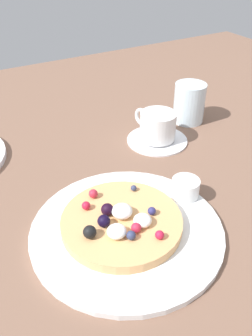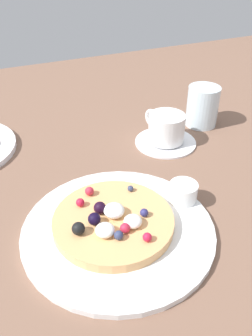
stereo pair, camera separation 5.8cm
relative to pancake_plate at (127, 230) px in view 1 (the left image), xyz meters
The scene contains 7 objects.
ground_plane 11.46cm from the pancake_plate, 66.06° to the left, with size 188.64×146.76×3.00cm, color brown.
pancake_plate is the anchor object (origin of this frame).
pancake_with_berries 1.77cm from the pancake_plate, 133.11° to the left, with size 18.69×18.69×3.55cm.
syrup_ramekin 12.85cm from the pancake_plate, ahead, with size 4.78×4.78×3.21cm.
coffee_saucer 28.70cm from the pancake_plate, 46.59° to the left, with size 13.21×13.21×0.81cm, color white.
coffee_cup 28.99cm from the pancake_plate, 46.87° to the left, with size 7.73×10.69×5.93cm.
water_glass 40.64cm from the pancake_plate, 38.70° to the left, with size 7.30×7.30×9.26cm, color silver.
Camera 1 is at (-24.35, -44.50, 39.94)cm, focal length 37.96 mm.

